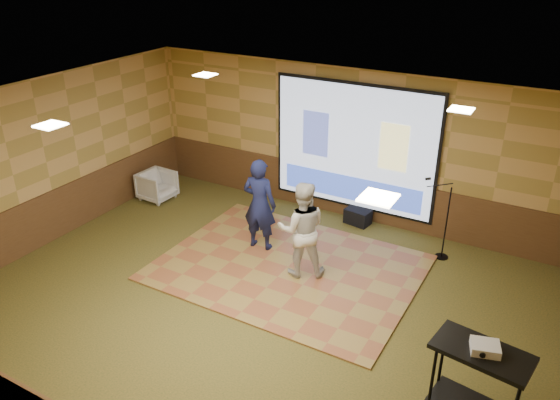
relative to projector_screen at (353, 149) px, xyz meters
The scene contains 17 objects.
ground 3.74m from the projector_screen, 90.00° to the right, with size 9.00×9.00×0.00m, color #313B1B.
room_shell 3.49m from the projector_screen, 90.00° to the right, with size 9.04×7.04×3.02m.
wainscot_back 1.00m from the projector_screen, 90.00° to the left, with size 9.00×0.04×0.95m, color #4D3019.
wainscot_left 5.73m from the projector_screen, 142.51° to the right, with size 0.04×7.00×0.95m, color #4D3019.
projector_screen is the anchor object (origin of this frame).
downlight_nw 3.12m from the projector_screen, 143.35° to the right, with size 0.32×0.32×0.02m, color #F7E4B9.
downlight_ne 3.12m from the projector_screen, 36.65° to the right, with size 0.32×0.32×0.02m, color #F7E4B9.
downlight_sw 5.61m from the projector_screen, 114.02° to the right, with size 0.32×0.32×0.02m, color #F7E4B9.
downlight_se 5.61m from the projector_screen, 65.98° to the right, with size 0.32×0.32×0.02m, color #F7E4B9.
dance_floor 2.74m from the projector_screen, 93.93° to the right, with size 4.28×3.26×0.03m, color olive.
player_left 2.24m from the projector_screen, 115.61° to the right, with size 0.62×0.41×1.70m, color #151B44.
player_right 2.45m from the projector_screen, 87.10° to the right, with size 0.80×0.63×1.66m, color beige.
av_table 5.38m from the projector_screen, 52.12° to the right, with size 1.04×0.55×1.09m.
projector 5.36m from the projector_screen, 52.01° to the right, with size 0.30×0.25×0.10m, color silver.
mic_stand 2.31m from the projector_screen, 18.07° to the right, with size 0.58×0.24×1.47m.
banquet_chair 4.31m from the projector_screen, 162.38° to the right, with size 0.67×0.69×0.63m, color gray.
duffel_bag 1.36m from the projector_screen, 36.10° to the right, with size 0.48×0.32×0.30m, color black.
Camera 1 is at (3.63, -5.87, 5.10)m, focal length 35.00 mm.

